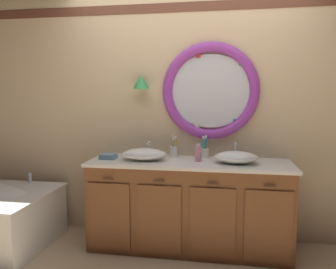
% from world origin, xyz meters
% --- Properties ---
extents(ground_plane, '(14.00, 14.00, 0.00)m').
position_xyz_m(ground_plane, '(0.00, 0.00, 0.00)').
color(ground_plane, tan).
extents(back_wall_assembly, '(6.40, 0.26, 2.60)m').
position_xyz_m(back_wall_assembly, '(0.02, 0.59, 1.32)').
color(back_wall_assembly, '#D6B78E').
rests_on(back_wall_assembly, ground_plane).
extents(vanity_counter, '(1.90, 0.61, 0.85)m').
position_xyz_m(vanity_counter, '(0.05, 0.26, 0.43)').
color(vanity_counter, brown).
rests_on(vanity_counter, ground_plane).
extents(sink_basin_left, '(0.43, 0.43, 0.11)m').
position_xyz_m(sink_basin_left, '(-0.38, 0.24, 0.91)').
color(sink_basin_left, white).
rests_on(sink_basin_left, vanity_counter).
extents(sink_basin_right, '(0.40, 0.40, 0.11)m').
position_xyz_m(sink_basin_right, '(0.48, 0.24, 0.90)').
color(sink_basin_right, white).
rests_on(sink_basin_right, vanity_counter).
extents(faucet_set_left, '(0.21, 0.15, 0.15)m').
position_xyz_m(faucet_set_left, '(-0.38, 0.47, 0.91)').
color(faucet_set_left, silver).
rests_on(faucet_set_left, vanity_counter).
extents(faucet_set_right, '(0.22, 0.13, 0.17)m').
position_xyz_m(faucet_set_right, '(0.48, 0.47, 0.91)').
color(faucet_set_right, silver).
rests_on(faucet_set_right, vanity_counter).
extents(toothbrush_holder_left, '(0.08, 0.08, 0.22)m').
position_xyz_m(toothbrush_holder_left, '(-0.13, 0.45, 0.91)').
color(toothbrush_holder_left, white).
rests_on(toothbrush_holder_left, vanity_counter).
extents(toothbrush_holder_right, '(0.09, 0.09, 0.22)m').
position_xyz_m(toothbrush_holder_right, '(0.18, 0.46, 0.90)').
color(toothbrush_holder_right, white).
rests_on(toothbrush_holder_right, vanity_counter).
extents(soap_dispenser, '(0.06, 0.07, 0.17)m').
position_xyz_m(soap_dispenser, '(0.13, 0.27, 0.92)').
color(soap_dispenser, pink).
rests_on(soap_dispenser, vanity_counter).
extents(folded_hand_towel, '(0.16, 0.13, 0.05)m').
position_xyz_m(folded_hand_towel, '(-0.74, 0.25, 0.87)').
color(folded_hand_towel, '#7593A8').
rests_on(folded_hand_towel, vanity_counter).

